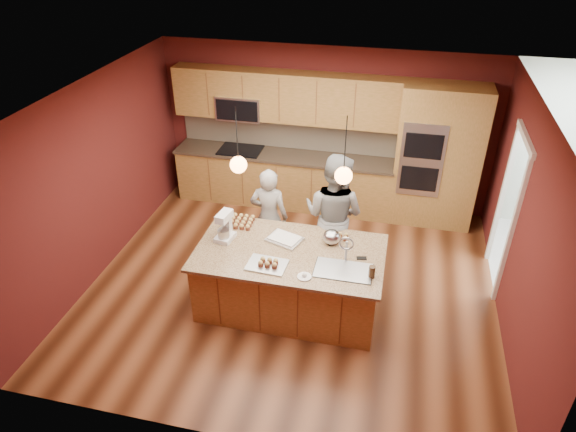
% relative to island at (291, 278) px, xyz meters
% --- Properties ---
extents(floor, '(5.50, 5.50, 0.00)m').
position_rel_island_xyz_m(floor, '(-0.07, 0.42, -0.44)').
color(floor, '#401E0E').
rests_on(floor, ground).
extents(ceiling, '(5.50, 5.50, 0.00)m').
position_rel_island_xyz_m(ceiling, '(-0.07, 0.42, 2.26)').
color(ceiling, white).
rests_on(ceiling, ground).
extents(wall_back, '(5.50, 0.00, 5.50)m').
position_rel_island_xyz_m(wall_back, '(-0.07, 2.92, 0.91)').
color(wall_back, '#4E1615').
rests_on(wall_back, ground).
extents(wall_front, '(5.50, 0.00, 5.50)m').
position_rel_island_xyz_m(wall_front, '(-0.07, -2.08, 0.91)').
color(wall_front, '#4E1615').
rests_on(wall_front, ground).
extents(wall_left, '(0.00, 5.00, 5.00)m').
position_rel_island_xyz_m(wall_left, '(-2.82, 0.42, 0.91)').
color(wall_left, '#4E1615').
rests_on(wall_left, ground).
extents(wall_right, '(0.00, 5.00, 5.00)m').
position_rel_island_xyz_m(wall_right, '(2.68, 0.42, 0.91)').
color(wall_right, '#4E1615').
rests_on(wall_right, ground).
extents(cabinet_run, '(3.74, 0.64, 2.30)m').
position_rel_island_xyz_m(cabinet_run, '(-0.75, 2.67, 0.54)').
color(cabinet_run, brown).
rests_on(cabinet_run, floor).
extents(oven_column, '(1.30, 0.62, 2.30)m').
position_rel_island_xyz_m(oven_column, '(1.77, 2.61, 0.71)').
color(oven_column, brown).
rests_on(oven_column, floor).
extents(doorway_trim, '(0.08, 1.11, 2.20)m').
position_rel_island_xyz_m(doorway_trim, '(2.66, 1.22, 0.61)').
color(doorway_trim, white).
rests_on(doorway_trim, wall_right).
extents(pendant_left, '(0.20, 0.20, 0.80)m').
position_rel_island_xyz_m(pendant_left, '(-0.63, 0.00, 1.56)').
color(pendant_left, black).
rests_on(pendant_left, ceiling).
extents(pendant_right, '(0.20, 0.20, 0.80)m').
position_rel_island_xyz_m(pendant_right, '(0.59, 0.00, 1.56)').
color(pendant_right, black).
rests_on(pendant_right, ceiling).
extents(island, '(2.35, 1.32, 1.25)m').
position_rel_island_xyz_m(island, '(0.00, 0.00, 0.00)').
color(island, brown).
rests_on(island, floor).
extents(person_left, '(0.55, 0.37, 1.50)m').
position_rel_island_xyz_m(person_left, '(-0.53, 0.91, 0.31)').
color(person_left, black).
rests_on(person_left, floor).
extents(person_right, '(1.06, 0.93, 1.82)m').
position_rel_island_xyz_m(person_right, '(0.40, 0.91, 0.47)').
color(person_right, slate).
rests_on(person_right, floor).
extents(stand_mixer, '(0.24, 0.31, 0.39)m').
position_rel_island_xyz_m(stand_mixer, '(-0.89, 0.10, 0.59)').
color(stand_mixer, silver).
rests_on(stand_mixer, island).
extents(sheet_cake, '(0.51, 0.44, 0.05)m').
position_rel_island_xyz_m(sheet_cake, '(-0.13, 0.23, 0.44)').
color(sheet_cake, silver).
rests_on(sheet_cake, island).
extents(cooling_rack, '(0.49, 0.36, 0.02)m').
position_rel_island_xyz_m(cooling_rack, '(-0.22, -0.34, 0.43)').
color(cooling_rack, '#B1B5B9').
rests_on(cooling_rack, island).
extents(mixing_bowl, '(0.23, 0.23, 0.19)m').
position_rel_island_xyz_m(mixing_bowl, '(0.46, 0.31, 0.51)').
color(mixing_bowl, '#B3B5BB').
rests_on(mixing_bowl, island).
extents(plate, '(0.17, 0.17, 0.01)m').
position_rel_island_xyz_m(plate, '(0.26, -0.46, 0.43)').
color(plate, white).
rests_on(plate, island).
extents(tumbler, '(0.08, 0.08, 0.15)m').
position_rel_island_xyz_m(tumbler, '(1.02, -0.27, 0.50)').
color(tumbler, '#372413').
rests_on(tumbler, island).
extents(phone, '(0.13, 0.09, 0.01)m').
position_rel_island_xyz_m(phone, '(0.87, 0.06, 0.43)').
color(phone, black).
rests_on(phone, island).
extents(cupcakes_left, '(0.33, 0.33, 0.08)m').
position_rel_island_xyz_m(cupcakes_left, '(-0.80, 0.48, 0.46)').
color(cupcakes_left, tan).
rests_on(cupcakes_left, island).
extents(cupcakes_rack, '(0.25, 0.17, 0.07)m').
position_rel_island_xyz_m(cupcakes_rack, '(-0.20, -0.35, 0.48)').
color(cupcakes_rack, tan).
rests_on(cupcakes_rack, island).
extents(cupcakes_right, '(0.22, 0.15, 0.07)m').
position_rel_island_xyz_m(cupcakes_right, '(0.55, 0.44, 0.45)').
color(cupcakes_right, tan).
rests_on(cupcakes_right, island).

